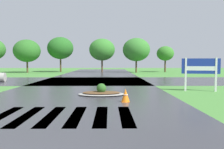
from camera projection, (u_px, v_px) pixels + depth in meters
The scene contains 7 objects.
asphalt_roadway at pixel (82, 94), 13.57m from camera, with size 10.58×80.00×0.01m, color #35353A.
asphalt_cross_road at pixel (93, 81), 22.63m from camera, with size 90.00×9.52×0.01m, color #35353A.
crosswalk_stripes at pixel (64, 116), 8.20m from camera, with size 4.95×3.17×0.01m.
estate_billboard at pixel (201, 68), 14.76m from camera, with size 2.38×0.56×2.21m.
median_island at pixel (101, 93), 13.18m from camera, with size 2.70×1.62×0.68m.
traffic_cone at pixel (125, 95), 10.95m from camera, with size 0.42×0.42×0.65m.
background_treeline at pixel (72, 50), 39.03m from camera, with size 34.15×6.54×6.19m.
Camera 1 is at (1.65, -3.50, 2.00)m, focal length 36.21 mm.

